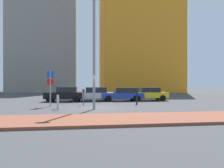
{
  "coord_description": "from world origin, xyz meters",
  "views": [
    {
      "loc": [
        -1.42,
        -17.03,
        1.91
      ],
      "look_at": [
        1.25,
        1.43,
        1.86
      ],
      "focal_mm": 35.05,
      "sensor_mm": 36.0,
      "label": 1
    }
  ],
  "objects_px": {
    "traffic_bollard_near": "(58,104)",
    "traffic_bollard_far": "(58,102)",
    "parked_car_blue": "(123,94)",
    "street_lamp": "(94,44)",
    "traffic_bollard_mid": "(137,99)",
    "parked_car_yellow": "(148,94)",
    "parked_car_black": "(65,94)",
    "parking_sign_post": "(50,84)",
    "parking_meter": "(84,95)",
    "parked_car_silver": "(93,94)"
  },
  "relations": [
    {
      "from": "parking_meter",
      "to": "traffic_bollard_near",
      "type": "relative_size",
      "value": 1.54
    },
    {
      "from": "street_lamp",
      "to": "traffic_bollard_near",
      "type": "xyz_separation_m",
      "value": [
        -2.59,
        -0.1,
        -4.36
      ]
    },
    {
      "from": "traffic_bollard_near",
      "to": "traffic_bollard_far",
      "type": "distance_m",
      "value": 1.02
    },
    {
      "from": "parked_car_blue",
      "to": "parking_meter",
      "type": "relative_size",
      "value": 3.26
    },
    {
      "from": "parked_car_black",
      "to": "parking_meter",
      "type": "xyz_separation_m",
      "value": [
        1.92,
        -4.48,
        0.13
      ]
    },
    {
      "from": "traffic_bollard_near",
      "to": "traffic_bollard_mid",
      "type": "xyz_separation_m",
      "value": [
        6.63,
        3.1,
        0.07
      ]
    },
    {
      "from": "parked_car_silver",
      "to": "traffic_bollard_far",
      "type": "height_order",
      "value": "parked_car_silver"
    },
    {
      "from": "traffic_bollard_near",
      "to": "traffic_bollard_mid",
      "type": "height_order",
      "value": "traffic_bollard_mid"
    },
    {
      "from": "traffic_bollard_near",
      "to": "parking_sign_post",
      "type": "bearing_deg",
      "value": 108.19
    },
    {
      "from": "parked_car_blue",
      "to": "parking_sign_post",
      "type": "distance_m",
      "value": 8.59
    },
    {
      "from": "traffic_bollard_mid",
      "to": "street_lamp",
      "type": "bearing_deg",
      "value": -143.45
    },
    {
      "from": "traffic_bollard_mid",
      "to": "traffic_bollard_far",
      "type": "relative_size",
      "value": 1.03
    },
    {
      "from": "parked_car_silver",
      "to": "traffic_bollard_near",
      "type": "distance_m",
      "value": 8.28
    },
    {
      "from": "street_lamp",
      "to": "traffic_bollard_far",
      "type": "distance_m",
      "value": 5.16
    },
    {
      "from": "parked_car_silver",
      "to": "parked_car_blue",
      "type": "xyz_separation_m",
      "value": [
        3.26,
        -0.34,
        -0.01
      ]
    },
    {
      "from": "street_lamp",
      "to": "traffic_bollard_mid",
      "type": "height_order",
      "value": "street_lamp"
    },
    {
      "from": "parked_car_blue",
      "to": "street_lamp",
      "type": "distance_m",
      "value": 9.09
    },
    {
      "from": "parked_car_blue",
      "to": "traffic_bollard_mid",
      "type": "height_order",
      "value": "parked_car_blue"
    },
    {
      "from": "street_lamp",
      "to": "parked_car_silver",
      "type": "bearing_deg",
      "value": 87.12
    },
    {
      "from": "parked_car_black",
      "to": "parked_car_silver",
      "type": "xyz_separation_m",
      "value": [
        3.03,
        0.35,
        -0.02
      ]
    },
    {
      "from": "parked_car_black",
      "to": "parking_sign_post",
      "type": "height_order",
      "value": "parking_sign_post"
    },
    {
      "from": "parked_car_yellow",
      "to": "street_lamp",
      "type": "height_order",
      "value": "street_lamp"
    },
    {
      "from": "parked_car_blue",
      "to": "parking_meter",
      "type": "distance_m",
      "value": 6.27
    },
    {
      "from": "parking_sign_post",
      "to": "traffic_bollard_far",
      "type": "xyz_separation_m",
      "value": [
        0.78,
        -1.72,
        -1.36
      ]
    },
    {
      "from": "parking_sign_post",
      "to": "traffic_bollard_mid",
      "type": "relative_size",
      "value": 2.8
    },
    {
      "from": "parked_car_black",
      "to": "traffic_bollard_near",
      "type": "height_order",
      "value": "parked_car_black"
    },
    {
      "from": "traffic_bollard_mid",
      "to": "traffic_bollard_far",
      "type": "distance_m",
      "value": 7.07
    },
    {
      "from": "parked_car_yellow",
      "to": "parking_sign_post",
      "type": "xyz_separation_m",
      "value": [
        -9.9,
        -4.69,
        1.12
      ]
    },
    {
      "from": "parked_car_blue",
      "to": "street_lamp",
      "type": "relative_size",
      "value": 0.55
    },
    {
      "from": "parked_car_blue",
      "to": "traffic_bollard_far",
      "type": "relative_size",
      "value": 4.46
    },
    {
      "from": "parking_meter",
      "to": "traffic_bollard_near",
      "type": "xyz_separation_m",
      "value": [
        -1.86,
        -2.89,
        -0.46
      ]
    },
    {
      "from": "parking_meter",
      "to": "traffic_bollard_mid",
      "type": "distance_m",
      "value": 4.79
    },
    {
      "from": "parking_sign_post",
      "to": "traffic_bollard_near",
      "type": "height_order",
      "value": "parking_sign_post"
    },
    {
      "from": "parked_car_black",
      "to": "parked_car_yellow",
      "type": "distance_m",
      "value": 9.06
    },
    {
      "from": "parked_car_silver",
      "to": "street_lamp",
      "type": "bearing_deg",
      "value": -92.88
    },
    {
      "from": "parking_sign_post",
      "to": "traffic_bollard_mid",
      "type": "distance_m",
      "value": 7.66
    },
    {
      "from": "parked_car_silver",
      "to": "parked_car_yellow",
      "type": "height_order",
      "value": "parked_car_silver"
    },
    {
      "from": "parked_car_yellow",
      "to": "traffic_bollard_mid",
      "type": "relative_size",
      "value": 4.21
    },
    {
      "from": "parked_car_silver",
      "to": "traffic_bollard_mid",
      "type": "distance_m",
      "value": 5.9
    },
    {
      "from": "parking_meter",
      "to": "street_lamp",
      "type": "height_order",
      "value": "street_lamp"
    },
    {
      "from": "parking_sign_post",
      "to": "street_lamp",
      "type": "relative_size",
      "value": 0.36
    },
    {
      "from": "parking_sign_post",
      "to": "parking_meter",
      "type": "height_order",
      "value": "parking_sign_post"
    },
    {
      "from": "traffic_bollard_near",
      "to": "traffic_bollard_far",
      "type": "height_order",
      "value": "traffic_bollard_far"
    },
    {
      "from": "traffic_bollard_mid",
      "to": "traffic_bollard_far",
      "type": "bearing_deg",
      "value": -162.82
    },
    {
      "from": "parking_sign_post",
      "to": "parked_car_silver",
      "type": "bearing_deg",
      "value": 52.18
    },
    {
      "from": "parked_car_black",
      "to": "parking_sign_post",
      "type": "distance_m",
      "value": 4.84
    },
    {
      "from": "street_lamp",
      "to": "parked_car_yellow",
      "type": "bearing_deg",
      "value": 48.77
    },
    {
      "from": "traffic_bollard_far",
      "to": "parked_car_silver",
      "type": "bearing_deg",
      "value": 65.22
    },
    {
      "from": "parking_meter",
      "to": "parked_car_yellow",
      "type": "bearing_deg",
      "value": 32.34
    },
    {
      "from": "parking_meter",
      "to": "parking_sign_post",
      "type": "bearing_deg",
      "value": -176.57
    }
  ]
}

